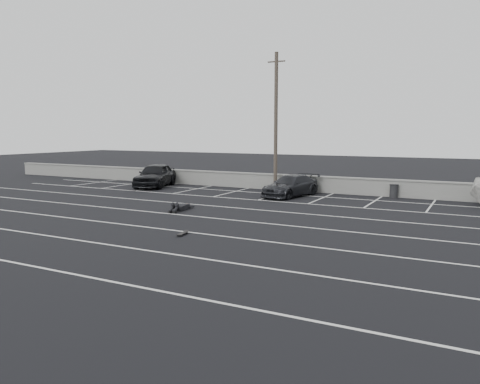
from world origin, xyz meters
The scene contains 9 objects.
ground centered at (0.00, 0.00, 0.00)m, with size 120.00×120.00×0.00m, color black.
seawall centered at (0.00, 14.00, 0.55)m, with size 50.00×0.45×1.06m.
stall_lines centered at (-0.08, 4.41, 0.00)m, with size 36.00×20.05×0.01m.
car_left centered at (-8.31, 11.58, 0.83)m, with size 1.96×4.87×1.66m, color black.
car_right centered at (2.05, 11.38, 0.64)m, with size 1.79×4.41×1.28m, color black.
utility_pole centered at (0.26, 13.20, 4.51)m, with size 1.19×0.24×8.91m.
trash_bin centered at (7.71, 13.60, 0.41)m, with size 0.68×0.68×0.80m.
person centered at (-0.97, 4.32, 0.24)m, with size 1.31×2.54×0.48m, color black, non-canonical shape.
skateboard centered at (2.37, -0.54, 0.07)m, with size 0.29×0.72×0.08m.
Camera 1 is at (12.37, -14.92, 3.91)m, focal length 35.00 mm.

